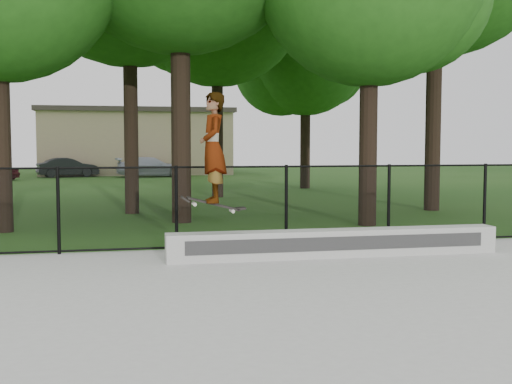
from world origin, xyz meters
TOP-DOWN VIEW (x-y plane):
  - ground at (0.00, 0.00)m, footprint 100.00×100.00m
  - concrete_slab at (0.00, 0.00)m, footprint 14.00×12.00m
  - grind_ledge at (0.55, 4.70)m, footprint 5.64×0.40m
  - car_b at (-6.15, 34.37)m, footprint 3.39×2.06m
  - car_c at (-1.26, 33.57)m, footprint 3.96×2.05m
  - skater_airborne at (-1.53, 4.57)m, footprint 0.82×0.63m
  - chainlink_fence at (0.00, 5.90)m, footprint 16.06×0.06m
  - distant_building at (-2.00, 38.00)m, footprint 12.40×6.40m

SIDE VIEW (x-z plane):
  - ground at x=0.00m, z-range 0.00..0.00m
  - concrete_slab at x=0.00m, z-range 0.00..0.06m
  - grind_ledge at x=0.55m, z-range 0.06..0.51m
  - car_b at x=-6.15m, z-range 0.00..1.16m
  - car_c at x=-1.26m, z-range 0.00..1.20m
  - chainlink_fence at x=0.00m, z-range 0.06..1.56m
  - skater_airborne at x=-1.53m, z-range 0.89..2.81m
  - distant_building at x=-2.00m, z-range 0.01..4.31m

